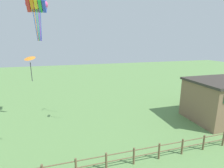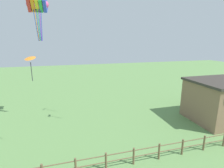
% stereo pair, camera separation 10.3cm
% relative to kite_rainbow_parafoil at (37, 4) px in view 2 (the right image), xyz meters
% --- Properties ---
extents(wooden_fence, '(21.61, 0.14, 1.24)m').
position_rel_kite_rainbow_parafoil_xyz_m(wooden_fence, '(5.15, -8.78, -10.81)').
color(wooden_fence, brown).
rests_on(wooden_fence, ground_plane).
extents(kite_rainbow_parafoil, '(2.06, 1.61, 3.99)m').
position_rel_kite_rainbow_parafoil_xyz_m(kite_rainbow_parafoil, '(0.00, 0.00, 0.00)').
color(kite_rainbow_parafoil, '#E54C8C').
extents(kite_orange_delta, '(0.98, 0.97, 1.75)m').
position_rel_kite_rainbow_parafoil_xyz_m(kite_orange_delta, '(-0.25, -5.35, -4.46)').
color(kite_orange_delta, orange).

